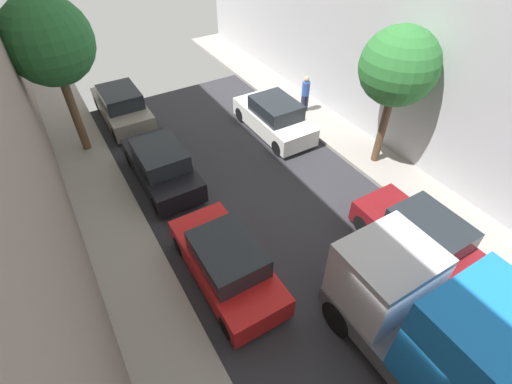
{
  "coord_description": "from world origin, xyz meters",
  "views": [
    {
      "loc": [
        -5.29,
        -1.79,
        9.18
      ],
      "look_at": [
        -0.34,
        6.44,
        0.5
      ],
      "focal_mm": 26.16,
      "sensor_mm": 36.0,
      "label": 1
    }
  ],
  "objects_px": {
    "street_tree_1": "(399,67)",
    "parked_car_right_2": "(274,118)",
    "parked_car_left_3": "(227,263)",
    "parked_car_right_1": "(422,239)",
    "delivery_truck": "(483,372)",
    "parked_car_left_5": "(122,106)",
    "pedestrian": "(305,93)",
    "street_tree_0": "(49,42)",
    "parked_car_left_4": "(162,166)"
  },
  "relations": [
    {
      "from": "street_tree_1",
      "to": "parked_car_right_2",
      "type": "bearing_deg",
      "value": 119.27
    },
    {
      "from": "parked_car_left_3",
      "to": "parked_car_right_1",
      "type": "xyz_separation_m",
      "value": [
        5.4,
        -2.2,
        0.0
      ]
    },
    {
      "from": "parked_car_left_3",
      "to": "delivery_truck",
      "type": "distance_m",
      "value": 6.3
    },
    {
      "from": "delivery_truck",
      "to": "street_tree_1",
      "type": "relative_size",
      "value": 1.28
    },
    {
      "from": "parked_car_left_5",
      "to": "delivery_truck",
      "type": "relative_size",
      "value": 0.64
    },
    {
      "from": "parked_car_right_1",
      "to": "pedestrian",
      "type": "relative_size",
      "value": 2.44
    },
    {
      "from": "parked_car_left_5",
      "to": "street_tree_0",
      "type": "distance_m",
      "value": 4.57
    },
    {
      "from": "pedestrian",
      "to": "street_tree_0",
      "type": "xyz_separation_m",
      "value": [
        -9.53,
        2.21,
        3.42
      ]
    },
    {
      "from": "delivery_truck",
      "to": "pedestrian",
      "type": "height_order",
      "value": "delivery_truck"
    },
    {
      "from": "parked_car_left_3",
      "to": "pedestrian",
      "type": "relative_size",
      "value": 2.44
    },
    {
      "from": "parked_car_left_4",
      "to": "pedestrian",
      "type": "relative_size",
      "value": 2.44
    },
    {
      "from": "parked_car_left_4",
      "to": "parked_car_right_1",
      "type": "relative_size",
      "value": 1.0
    },
    {
      "from": "parked_car_left_5",
      "to": "parked_car_right_1",
      "type": "distance_m",
      "value": 13.56
    },
    {
      "from": "parked_car_right_2",
      "to": "delivery_truck",
      "type": "relative_size",
      "value": 0.64
    },
    {
      "from": "pedestrian",
      "to": "street_tree_1",
      "type": "distance_m",
      "value": 5.4
    },
    {
      "from": "parked_car_left_5",
      "to": "street_tree_0",
      "type": "xyz_separation_m",
      "value": [
        -2.04,
        -1.58,
        3.77
      ]
    },
    {
      "from": "parked_car_left_5",
      "to": "street_tree_1",
      "type": "relative_size",
      "value": 0.81
    },
    {
      "from": "parked_car_left_3",
      "to": "street_tree_1",
      "type": "height_order",
      "value": "street_tree_1"
    },
    {
      "from": "delivery_truck",
      "to": "street_tree_1",
      "type": "bearing_deg",
      "value": 56.66
    },
    {
      "from": "parked_car_left_3",
      "to": "delivery_truck",
      "type": "xyz_separation_m",
      "value": [
        2.7,
        -5.59,
        1.07
      ]
    },
    {
      "from": "parked_car_right_1",
      "to": "pedestrian",
      "type": "height_order",
      "value": "pedestrian"
    },
    {
      "from": "parked_car_right_1",
      "to": "street_tree_1",
      "type": "relative_size",
      "value": 0.81
    },
    {
      "from": "delivery_truck",
      "to": "parked_car_right_2",
      "type": "bearing_deg",
      "value": 76.74
    },
    {
      "from": "parked_car_left_3",
      "to": "parked_car_right_2",
      "type": "xyz_separation_m",
      "value": [
        5.4,
        5.86,
        0.0
      ]
    },
    {
      "from": "parked_car_left_3",
      "to": "parked_car_right_2",
      "type": "distance_m",
      "value": 7.97
    },
    {
      "from": "parked_car_left_4",
      "to": "parked_car_left_5",
      "type": "relative_size",
      "value": 1.0
    },
    {
      "from": "parked_car_left_3",
      "to": "delivery_truck",
      "type": "relative_size",
      "value": 0.64
    },
    {
      "from": "street_tree_0",
      "to": "street_tree_1",
      "type": "distance_m",
      "value": 11.81
    },
    {
      "from": "parked_car_right_2",
      "to": "parked_car_left_5",
      "type": "bearing_deg",
      "value": 140.99
    },
    {
      "from": "pedestrian",
      "to": "parked_car_left_5",
      "type": "bearing_deg",
      "value": 153.17
    },
    {
      "from": "parked_car_right_1",
      "to": "delivery_truck",
      "type": "height_order",
      "value": "delivery_truck"
    },
    {
      "from": "parked_car_right_2",
      "to": "delivery_truck",
      "type": "xyz_separation_m",
      "value": [
        -2.7,
        -11.46,
        1.07
      ]
    },
    {
      "from": "parked_car_left_5",
      "to": "delivery_truck",
      "type": "height_order",
      "value": "delivery_truck"
    },
    {
      "from": "pedestrian",
      "to": "street_tree_0",
      "type": "bearing_deg",
      "value": 166.96
    },
    {
      "from": "parked_car_left_3",
      "to": "parked_car_left_5",
      "type": "distance_m",
      "value": 10.24
    },
    {
      "from": "pedestrian",
      "to": "street_tree_0",
      "type": "relative_size",
      "value": 0.29
    },
    {
      "from": "parked_car_left_4",
      "to": "pedestrian",
      "type": "distance_m",
      "value": 7.61
    },
    {
      "from": "parked_car_left_5",
      "to": "delivery_truck",
      "type": "xyz_separation_m",
      "value": [
        2.7,
        -15.83,
        1.07
      ]
    },
    {
      "from": "parked_car_right_2",
      "to": "delivery_truck",
      "type": "height_order",
      "value": "delivery_truck"
    },
    {
      "from": "parked_car_left_3",
      "to": "parked_car_right_1",
      "type": "height_order",
      "value": "same"
    },
    {
      "from": "pedestrian",
      "to": "street_tree_0",
      "type": "distance_m",
      "value": 10.36
    },
    {
      "from": "parked_car_left_5",
      "to": "street_tree_1",
      "type": "bearing_deg",
      "value": -47.58
    },
    {
      "from": "parked_car_left_4",
      "to": "parked_car_right_1",
      "type": "height_order",
      "value": "same"
    },
    {
      "from": "parked_car_left_3",
      "to": "parked_car_right_2",
      "type": "height_order",
      "value": "same"
    },
    {
      "from": "parked_car_left_3",
      "to": "street_tree_0",
      "type": "xyz_separation_m",
      "value": [
        -2.04,
        8.65,
        3.77
      ]
    },
    {
      "from": "parked_car_left_3",
      "to": "parked_car_left_5",
      "type": "relative_size",
      "value": 1.0
    },
    {
      "from": "parked_car_left_4",
      "to": "parked_car_right_2",
      "type": "height_order",
      "value": "same"
    },
    {
      "from": "parked_car_left_4",
      "to": "delivery_truck",
      "type": "relative_size",
      "value": 0.64
    },
    {
      "from": "pedestrian",
      "to": "delivery_truck",
      "type": "bearing_deg",
      "value": -111.7
    },
    {
      "from": "parked_car_left_3",
      "to": "parked_car_right_2",
      "type": "relative_size",
      "value": 1.0
    }
  ]
}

